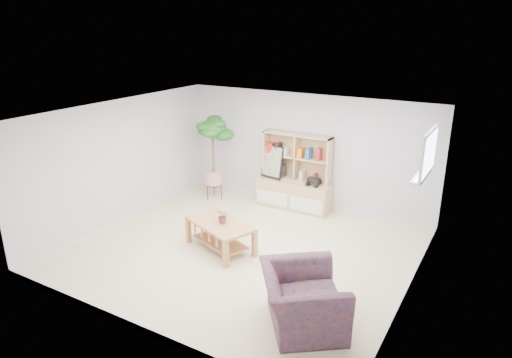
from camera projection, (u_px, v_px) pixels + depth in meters
The scene contains 14 objects.
floor at pixel (243, 252), 7.87m from camera, with size 5.50×5.00×0.01m, color beige.
ceiling at pixel (242, 114), 7.09m from camera, with size 5.50×5.00×0.01m, color white.
walls at pixel (243, 186), 7.48m from camera, with size 5.51×5.01×2.40m.
baseboard at pixel (243, 249), 7.85m from camera, with size 5.50×5.00×0.10m, color silver, non-canonical shape.
window at pixel (429, 153), 6.41m from camera, with size 0.10×0.98×0.68m, color silver, non-canonical shape.
window_sill at pixel (422, 174), 6.54m from camera, with size 0.14×1.00×0.04m, color silver.
storage_unit at pixel (295, 172), 9.50m from camera, with size 1.59×0.54×1.59m, color tan, non-canonical shape.
poster at pixel (272, 162), 9.65m from camera, with size 0.51×0.12×0.70m, color yellow, non-canonical shape.
toy_truck at pixel (314, 181), 9.26m from camera, with size 0.36×0.24×0.19m, color black, non-canonical shape.
coffee_table at pixel (220, 236), 7.88m from camera, with size 1.23×0.67×0.50m, color #AF7B42, non-canonical shape.
table_plant at pixel (223, 216), 7.74m from camera, with size 0.23×0.20×0.26m, color #1F5020.
floor_tree at pixel (213, 159), 9.97m from camera, with size 0.68×0.68×1.85m, color #155015, non-canonical shape.
armchair at pixel (302, 296), 5.83m from camera, with size 1.16×1.01×0.86m, color navy.
sill_plant at pixel (425, 163), 6.60m from camera, with size 0.13×0.10×0.23m, color #155015.
Camera 1 is at (3.72, -5.97, 3.74)m, focal length 32.00 mm.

